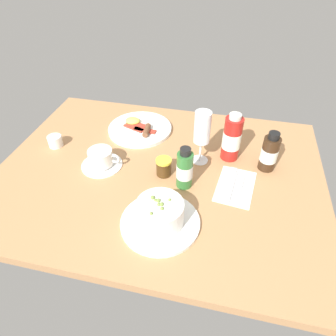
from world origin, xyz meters
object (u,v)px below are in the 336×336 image
Objects in this scene: wine_glass at (202,130)px; sauce_bottle_red at (232,138)px; jam_jar at (164,167)px; porridge_bowl at (160,215)px; creamer_jug at (55,141)px; cutlery_setting at (236,185)px; sauce_bottle_green at (185,169)px; breakfast_plate at (140,128)px; coffee_cup at (101,159)px; sauce_bottle_brown at (269,153)px.

sauce_bottle_red is at bearing 22.95° from wine_glass.
jam_jar is at bearing -136.96° from wine_glass.
porridge_bowl reaches higher than creamer_jug.
wine_glass is 17.62cm from jam_jar.
creamer_jug reaches higher than cutlery_setting.
cutlery_setting is 17.85cm from sauce_bottle_green.
wine_glass is 0.76× the size of breakfast_plate.
sauce_bottle_green is (-16.37, -3.36, 6.26)cm from cutlery_setting.
breakfast_plate is (-19.76, 44.90, -2.85)cm from porridge_bowl.
creamer_jug is (-47.39, 27.79, -1.60)cm from porridge_bowl.
wine_glass reaches higher than coffee_cup.
sauce_bottle_green is 0.57× the size of breakfast_plate.
creamer_jug is at bearing 171.15° from jam_jar.
wine_glass is 1.33× the size of sauce_bottle_green.
cutlery_setting is 1.08× the size of sauce_bottle_red.
sauce_bottle_green reaches higher than jam_jar.
sauce_bottle_red is 38.39cm from breakfast_plate.
cutlery_setting is at bearing -130.22° from sauce_bottle_brown.
wine_glass is 3.16× the size of jam_jar.
porridge_bowl is 33.20cm from coffee_cup.
sauce_bottle_brown is at bearing -14.65° from breakfast_plate.
creamer_jug is 0.30× the size of wine_glass.
creamer_jug is 55.24cm from wine_glass.
cutlery_setting is 15.99cm from sauce_bottle_brown.
coffee_cup is 2.42× the size of creamer_jug.
jam_jar is (43.39, -6.76, 0.96)cm from creamer_jug.
sauce_bottle_green is at bearing 78.35° from porridge_bowl.
cutlery_setting is 0.75× the size of breakfast_plate.
sauce_bottle_green is at bearing -168.40° from cutlery_setting.
sauce_bottle_red is (20.70, 14.22, 5.04)cm from jam_jar.
creamer_jug is 64.80cm from sauce_bottle_red.
porridge_bowl reaches higher than jam_jar.
sauce_bottle_red is (10.01, 4.24, -4.79)cm from wine_glass.
porridge_bowl is 3.66× the size of jam_jar.
coffee_cup is 0.81× the size of sauce_bottle_red.
sauce_bottle_brown is at bearing 3.15° from creamer_jug.
jam_jar is at bearing -56.57° from breakfast_plate.
coffee_cup is at bearing -162.36° from wine_glass.
cutlery_setting is at bearing -31.30° from breakfast_plate.
creamer_jug is 32.53cm from breakfast_plate.
cutlery_setting is 1.32× the size of sauce_bottle_brown.
cutlery_setting is at bearing 11.60° from sauce_bottle_green.
sauce_bottle_red is (42.70, 14.63, 5.25)cm from coffee_cup.
jam_jar reaches higher than cutlery_setting.
sauce_bottle_green is (-13.11, -17.86, -1.62)cm from sauce_bottle_red.
creamer_jug is at bearing -148.24° from breakfast_plate.
jam_jar is 0.43× the size of sauce_bottle_brown.
porridge_bowl is 54.96cm from creamer_jug.
creamer_jug is (-21.39, 7.17, -0.74)cm from coffee_cup.
coffee_cup is at bearing 173.77° from sauce_bottle_green.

